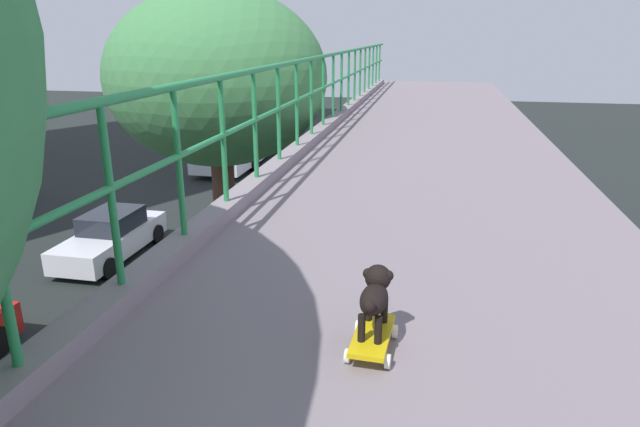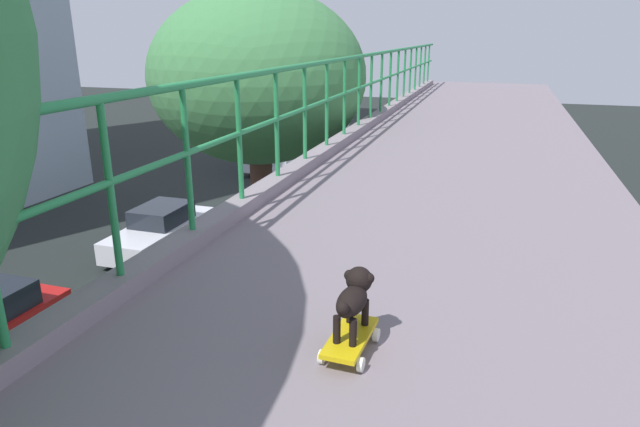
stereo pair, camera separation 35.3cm
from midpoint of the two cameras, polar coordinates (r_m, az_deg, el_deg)
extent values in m
cylinder|color=#278E4D|center=(3.24, -23.72, 1.47)|extent=(0.04, 0.04, 1.02)
cylinder|color=#278E4D|center=(3.91, -16.92, 4.91)|extent=(0.04, 0.04, 1.02)
cylinder|color=#278E4D|center=(4.63, -12.14, 7.27)|extent=(0.04, 0.04, 1.02)
cylinder|color=#278E4D|center=(5.38, -8.64, 8.96)|extent=(0.04, 0.04, 1.02)
cylinder|color=#278E4D|center=(6.15, -5.98, 10.21)|extent=(0.04, 0.04, 1.02)
cylinder|color=#278E4D|center=(6.93, -3.91, 11.16)|extent=(0.04, 0.04, 1.02)
cylinder|color=#278E4D|center=(7.72, -2.25, 11.91)|extent=(0.04, 0.04, 1.02)
cylinder|color=#278E4D|center=(8.52, -0.89, 12.51)|extent=(0.04, 0.04, 1.02)
cylinder|color=#278E4D|center=(9.32, 0.25, 13.00)|extent=(0.04, 0.04, 1.02)
cylinder|color=#278E4D|center=(10.13, 1.20, 13.41)|extent=(0.04, 0.04, 1.02)
cylinder|color=#278E4D|center=(10.93, 2.02, 13.76)|extent=(0.04, 0.04, 1.02)
cylinder|color=#278E4D|center=(11.74, 2.72, 14.06)|extent=(0.04, 0.04, 1.02)
cylinder|color=#278E4D|center=(12.55, 3.34, 14.32)|extent=(0.04, 0.04, 1.02)
cylinder|color=#278E4D|center=(13.37, 3.88, 14.54)|extent=(0.04, 0.04, 1.02)
cylinder|color=#278E4D|center=(14.18, 4.37, 14.74)|extent=(0.04, 0.04, 1.02)
cylinder|color=#278E4D|center=(14.99, 4.80, 14.92)|extent=(0.04, 0.04, 1.02)
cylinder|color=#278E4D|center=(15.81, 5.18, 15.07)|extent=(0.04, 0.04, 1.02)
cylinder|color=#278E4D|center=(16.63, 5.53, 15.22)|extent=(0.04, 0.04, 1.02)
cube|color=#216635|center=(13.82, -16.64, -9.39)|extent=(1.82, 4.57, 0.68)
cube|color=#1E232B|center=(13.37, -17.36, -7.58)|extent=(1.57, 2.28, 0.51)
cylinder|color=black|center=(14.75, -10.86, -8.16)|extent=(0.20, 0.61, 0.61)
cylinder|color=black|center=(15.47, -16.88, -7.37)|extent=(0.20, 0.61, 0.61)
cylinder|color=black|center=(12.44, -16.12, -13.94)|extent=(0.20, 0.61, 0.61)
cylinder|color=black|center=(13.28, -22.96, -12.55)|extent=(0.20, 0.61, 0.61)
cube|color=silver|center=(18.61, -21.29, -2.63)|extent=(1.62, 4.30, 0.67)
cube|color=#1E232B|center=(18.55, -21.22, -0.66)|extent=(1.38, 1.87, 0.56)
cylinder|color=black|center=(17.17, -21.60, -5.27)|extent=(0.22, 0.62, 0.62)
cylinder|color=black|center=(18.03, -25.72, -4.71)|extent=(0.22, 0.62, 0.62)
cylinder|color=black|center=(19.47, -17.04, -2.02)|extent=(0.22, 0.62, 0.62)
cylinder|color=black|center=(20.24, -20.87, -1.67)|extent=(0.22, 0.62, 0.62)
cube|color=#B0B8B4|center=(19.61, -7.55, -0.66)|extent=(1.60, 4.17, 0.58)
cube|color=#1E232B|center=(19.31, -7.74, 0.90)|extent=(1.43, 2.28, 0.61)
cylinder|color=black|center=(20.61, -4.35, -0.06)|extent=(0.19, 0.66, 0.66)
cylinder|color=black|center=(21.07, -8.33, 0.20)|extent=(0.19, 0.66, 0.66)
cylinder|color=black|center=(18.26, -6.61, -2.59)|extent=(0.19, 0.66, 0.66)
cylinder|color=black|center=(18.77, -11.03, -2.22)|extent=(0.19, 0.66, 0.66)
cube|color=white|center=(31.68, -7.52, 8.79)|extent=(2.47, 11.55, 2.78)
cube|color=black|center=(31.60, -7.56, 9.66)|extent=(2.49, 10.62, 0.70)
cylinder|color=black|center=(35.34, -3.47, 7.92)|extent=(0.28, 0.96, 0.96)
cylinder|color=black|center=(36.03, -7.14, 8.01)|extent=(0.28, 0.96, 0.96)
cylinder|color=black|center=(28.58, -7.24, 5.34)|extent=(0.28, 0.96, 0.96)
cylinder|color=black|center=(29.42, -11.63, 5.49)|extent=(0.28, 0.96, 0.96)
cylinder|color=brown|center=(10.82, -10.39, -5.42)|extent=(0.41, 0.41, 4.99)
ellipsoid|color=#44864B|center=(9.96, -11.57, 13.56)|extent=(3.78, 3.78, 3.01)
cube|color=gold|center=(2.72, 1.65, -12.51)|extent=(0.19, 0.43, 0.02)
cylinder|color=white|center=(2.84, 4.16, -12.14)|extent=(0.03, 0.07, 0.07)
cylinder|color=white|center=(2.88, 0.39, -11.71)|extent=(0.03, 0.07, 0.07)
cylinder|color=white|center=(2.61, 3.05, -15.12)|extent=(0.03, 0.07, 0.07)
cylinder|color=white|center=(2.65, -1.08, -14.58)|extent=(0.03, 0.07, 0.07)
cylinder|color=black|center=(2.77, 3.00, -9.96)|extent=(0.04, 0.04, 0.14)
cylinder|color=black|center=(2.79, 1.40, -9.78)|extent=(0.04, 0.04, 0.14)
cylinder|color=black|center=(2.60, 2.09, -12.03)|extent=(0.04, 0.04, 0.14)
cylinder|color=black|center=(2.61, 0.38, -11.83)|extent=(0.04, 0.04, 0.14)
ellipsoid|color=black|center=(2.64, 1.75, -8.90)|extent=(0.14, 0.28, 0.12)
sphere|color=black|center=(2.72, 2.30, -6.71)|extent=(0.13, 0.13, 0.13)
ellipsoid|color=black|center=(2.78, 2.56, -6.40)|extent=(0.05, 0.06, 0.04)
sphere|color=black|center=(2.70, 3.33, -6.50)|extent=(0.05, 0.05, 0.05)
sphere|color=black|center=(2.72, 1.29, -6.30)|extent=(0.05, 0.05, 0.05)
sphere|color=black|center=(2.50, 1.04, -9.62)|extent=(0.06, 0.06, 0.06)
camera|label=1|loc=(0.18, -92.86, -0.94)|focal=31.00mm
camera|label=2|loc=(0.18, 87.14, 0.94)|focal=31.00mm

